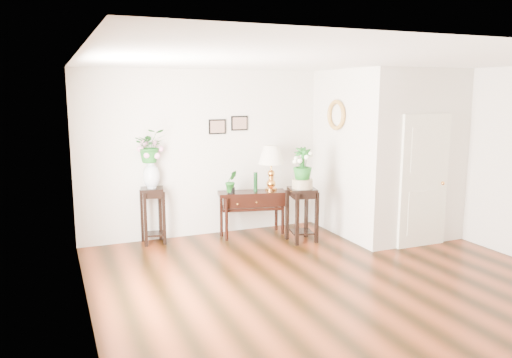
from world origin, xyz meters
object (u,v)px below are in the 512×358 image
plant_stand_b (302,215)px  table_lamp (271,170)px  plant_stand_a (153,216)px  console_table (252,213)px

plant_stand_b → table_lamp: bearing=113.3°
plant_stand_a → plant_stand_b: plant_stand_a is taller
plant_stand_b → console_table: bearing=134.6°
plant_stand_a → plant_stand_b: bearing=-20.1°
table_lamp → plant_stand_a: size_ratio=0.85×
plant_stand_a → plant_stand_b: size_ratio=1.03×
console_table → plant_stand_a: 1.67m
console_table → plant_stand_a: plant_stand_a is taller
console_table → table_lamp: table_lamp is taller
console_table → plant_stand_a: (-1.66, 0.21, 0.08)m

